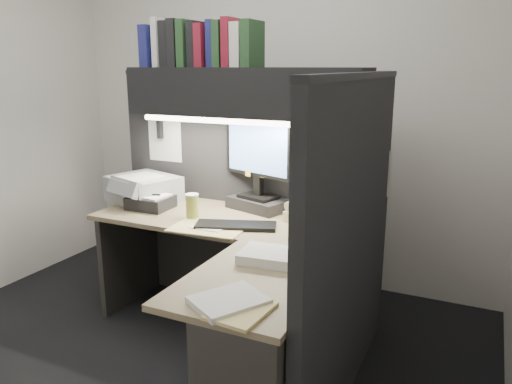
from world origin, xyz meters
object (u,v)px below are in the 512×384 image
keyboard (236,225)px  printer (144,189)px  notebook_stack (151,202)px  coffee_cup (192,207)px  telephone (311,213)px  desk (233,307)px  monitor (258,175)px  overhead_shelf (245,92)px

keyboard → printer: (-0.86, 0.25, 0.08)m
notebook_stack → coffee_cup: bearing=-11.7°
keyboard → telephone: telephone is taller
desk → keyboard: 0.54m
coffee_cup → printer: (-0.53, 0.21, 0.01)m
monitor → keyboard: size_ratio=1.24×
telephone → printer: printer is taller
telephone → printer: 1.23m
keyboard → printer: printer is taller
overhead_shelf → coffee_cup: 0.79m
overhead_shelf → coffee_cup: (-0.22, -0.30, -0.70)m
desk → monitor: bearing=106.2°
overhead_shelf → telephone: overhead_shelf is taller
keyboard → coffee_cup: size_ratio=3.22×
overhead_shelf → desk: bearing=-68.2°
overhead_shelf → notebook_stack: overhead_shelf is taller
coffee_cup → printer: 0.57m
keyboard → overhead_shelf: bearing=87.5°
monitor → notebook_stack: monitor is taller
notebook_stack → telephone: bearing=9.8°
monitor → keyboard: bearing=-66.7°
notebook_stack → desk: bearing=-30.6°
desk → coffee_cup: (-0.52, 0.45, 0.36)m
keyboard → coffee_cup: bearing=152.4°
monitor → coffee_cup: 0.49m
desk → monitor: size_ratio=2.89×
overhead_shelf → notebook_stack: (-0.60, -0.22, -0.73)m
telephone → notebook_stack: bearing=-147.3°
telephone → printer: bearing=-154.7°
monitor → telephone: bearing=2.9°
printer → notebook_stack: printer is taller
telephone → coffee_cup: size_ratio=1.72×
keyboard → notebook_stack: bearing=150.2°
desk → overhead_shelf: size_ratio=1.10×
overhead_shelf → printer: size_ratio=3.51×
coffee_cup → monitor: bearing=52.2°
keyboard → telephone: bearing=20.2°
printer → overhead_shelf: bearing=24.2°
monitor → keyboard: (0.04, -0.41, -0.22)m
overhead_shelf → monitor: 0.54m
monitor → overhead_shelf: bearing=-116.5°
telephone → coffee_cup: coffee_cup is taller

